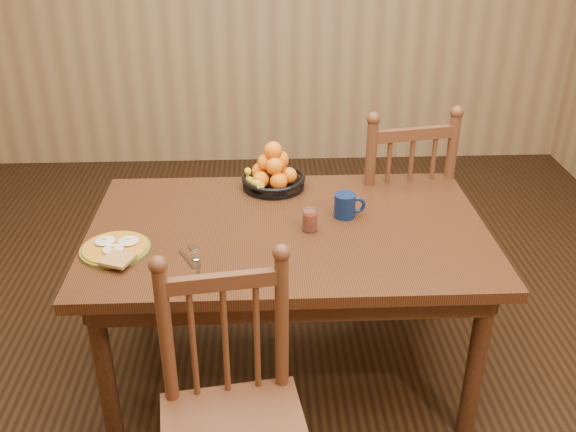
{
  "coord_description": "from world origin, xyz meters",
  "views": [
    {
      "loc": [
        -0.1,
        -2.26,
        2.0
      ],
      "look_at": [
        0.0,
        0.0,
        0.8
      ],
      "focal_mm": 40.0,
      "sensor_mm": 36.0,
      "label": 1
    }
  ],
  "objects_px": {
    "dining_table": "(288,245)",
    "chair_near": "(233,422)",
    "breakfast_plate": "(115,248)",
    "fruit_bowl": "(273,174)",
    "coffee_mug": "(346,205)",
    "chair_far": "(393,209)"
  },
  "relations": [
    {
      "from": "dining_table",
      "to": "coffee_mug",
      "type": "bearing_deg",
      "value": 18.95
    },
    {
      "from": "dining_table",
      "to": "chair_near",
      "type": "relative_size",
      "value": 1.61
    },
    {
      "from": "coffee_mug",
      "to": "fruit_bowl",
      "type": "distance_m",
      "value": 0.42
    },
    {
      "from": "chair_far",
      "to": "breakfast_plate",
      "type": "distance_m",
      "value": 1.45
    },
    {
      "from": "chair_far",
      "to": "chair_near",
      "type": "relative_size",
      "value": 1.07
    },
    {
      "from": "fruit_bowl",
      "to": "chair_far",
      "type": "bearing_deg",
      "value": 18.94
    },
    {
      "from": "breakfast_plate",
      "to": "fruit_bowl",
      "type": "xyz_separation_m",
      "value": [
        0.61,
        0.54,
        0.05
      ]
    },
    {
      "from": "breakfast_plate",
      "to": "coffee_mug",
      "type": "bearing_deg",
      "value": 15.26
    },
    {
      "from": "dining_table",
      "to": "chair_far",
      "type": "xyz_separation_m",
      "value": [
        0.56,
        0.59,
        -0.15
      ]
    },
    {
      "from": "chair_far",
      "to": "chair_near",
      "type": "bearing_deg",
      "value": 50.69
    },
    {
      "from": "chair_far",
      "to": "coffee_mug",
      "type": "xyz_separation_m",
      "value": [
        -0.32,
        -0.51,
        0.28
      ]
    },
    {
      "from": "fruit_bowl",
      "to": "dining_table",
      "type": "bearing_deg",
      "value": -82.25
    },
    {
      "from": "chair_far",
      "to": "breakfast_plate",
      "type": "bearing_deg",
      "value": 21.63
    },
    {
      "from": "chair_far",
      "to": "breakfast_plate",
      "type": "relative_size",
      "value": 3.51
    },
    {
      "from": "dining_table",
      "to": "coffee_mug",
      "type": "distance_m",
      "value": 0.29
    },
    {
      "from": "dining_table",
      "to": "fruit_bowl",
      "type": "xyz_separation_m",
      "value": [
        -0.05,
        0.38,
        0.15
      ]
    },
    {
      "from": "dining_table",
      "to": "chair_far",
      "type": "bearing_deg",
      "value": 46.56
    },
    {
      "from": "breakfast_plate",
      "to": "dining_table",
      "type": "bearing_deg",
      "value": 13.86
    },
    {
      "from": "dining_table",
      "to": "chair_near",
      "type": "distance_m",
      "value": 0.83
    },
    {
      "from": "chair_near",
      "to": "coffee_mug",
      "type": "bearing_deg",
      "value": 54.27
    },
    {
      "from": "breakfast_plate",
      "to": "coffee_mug",
      "type": "relative_size",
      "value": 2.28
    },
    {
      "from": "chair_far",
      "to": "chair_near",
      "type": "distance_m",
      "value": 1.57
    }
  ]
}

